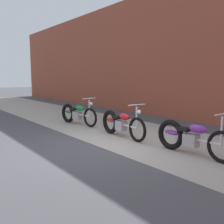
{
  "coord_description": "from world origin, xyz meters",
  "views": [
    {
      "loc": [
        5.04,
        -3.53,
        1.74
      ],
      "look_at": [
        -0.61,
        0.86,
        0.75
      ],
      "focal_mm": 40.41,
      "sensor_mm": 36.0,
      "label": 1
    }
  ],
  "objects": [
    {
      "name": "sidewalk_slab",
      "position": [
        0.0,
        1.75,
        0.0
      ],
      "size": [
        36.0,
        3.5,
        0.01
      ],
      "primitive_type": "cube",
      "color": "#9E998E",
      "rests_on": "ground"
    },
    {
      "name": "ground_plane",
      "position": [
        0.0,
        0.0,
        0.0
      ],
      "size": [
        80.0,
        80.0,
        0.0
      ],
      "primitive_type": "plane",
      "color": "#47474C"
    },
    {
      "name": "motorcycle_purple",
      "position": [
        1.7,
        1.26,
        0.4
      ],
      "size": [
        2.01,
        0.58,
        1.03
      ],
      "rotation": [
        0.0,
        0.0,
        0.02
      ],
      "color": "black",
      "rests_on": "ground"
    },
    {
      "name": "motorcycle_red",
      "position": [
        -0.59,
        1.13,
        0.4
      ],
      "size": [
        2.01,
        0.58,
        1.03
      ],
      "rotation": [
        0.0,
        0.0,
        -0.05
      ],
      "color": "black",
      "rests_on": "ground"
    },
    {
      "name": "motorcycle_green",
      "position": [
        -3.1,
        1.1,
        0.4
      ],
      "size": [
        2.0,
        0.58,
        1.03
      ],
      "rotation": [
        0.0,
        0.0,
        0.14
      ],
      "color": "black",
      "rests_on": "ground"
    },
    {
      "name": "brick_building_wall",
      "position": [
        0.0,
        5.2,
        2.76
      ],
      "size": [
        36.0,
        0.5,
        5.51
      ],
      "primitive_type": "cube",
      "color": "brown",
      "rests_on": "ground"
    }
  ]
}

